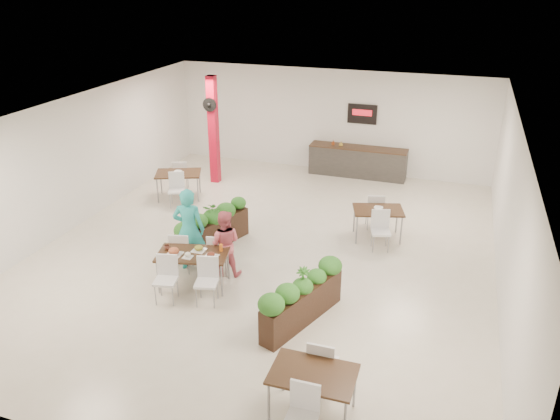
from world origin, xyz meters
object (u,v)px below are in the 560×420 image
object	(u,v)px
main_table	(192,258)
side_table_a	(178,177)
red_column	(213,129)
diner_man	(189,229)
diner_woman	(224,243)
planter_right	(302,298)
side_table_b	(378,214)
planter_left	(213,226)
side_table_c	(313,380)
service_counter	(358,161)

from	to	relation	value
main_table	side_table_a	size ratio (longest dim) A/B	1.12
red_column	diner_man	size ratio (longest dim) A/B	1.74
diner_woman	planter_right	bearing A→B (deg)	137.61
side_table_a	side_table_b	world-z (taller)	same
main_table	diner_man	xyz separation A→B (m)	(-0.39, 0.66, 0.28)
planter_right	diner_woman	bearing A→B (deg)	150.55
main_table	planter_left	xyz separation A→B (m)	(-0.34, 1.69, -0.10)
diner_woman	planter_right	xyz separation A→B (m)	(2.04, -1.15, -0.21)
red_column	planter_left	size ratio (longest dim) A/B	1.55
main_table	planter_left	size ratio (longest dim) A/B	0.90
side_table_c	planter_right	bearing A→B (deg)	109.56
red_column	planter_left	world-z (taller)	red_column
main_table	service_counter	bearing A→B (deg)	76.01
red_column	service_counter	distance (m)	4.56
service_counter	diner_woman	size ratio (longest dim) A/B	2.07
diner_man	red_column	bearing A→B (deg)	-83.87
planter_right	side_table_a	distance (m)	6.81
side_table_a	diner_woman	bearing A→B (deg)	-71.95
diner_woman	planter_left	world-z (taller)	diner_woman
main_table	planter_right	xyz separation A→B (m)	(2.45, -0.49, -0.12)
diner_woman	side_table_b	distance (m)	3.88
diner_man	planter_left	xyz separation A→B (m)	(0.06, 1.04, -0.38)
diner_woman	side_table_c	world-z (taller)	diner_woman
red_column	planter_right	size ratio (longest dim) A/B	1.57
diner_man	side_table_c	distance (m)	4.91
diner_woman	side_table_b	world-z (taller)	diner_woman
side_table_a	main_table	bearing A→B (deg)	-80.66
planter_left	side_table_c	size ratio (longest dim) A/B	1.27
side_table_b	side_table_c	distance (m)	6.02
planter_right	side_table_a	bearing A→B (deg)	137.09
planter_left	planter_right	world-z (taller)	planter_left
planter_left	red_column	bearing A→B (deg)	114.23
planter_left	side_table_b	xyz separation A→B (m)	(3.51, 1.68, 0.09)
service_counter	planter_left	bearing A→B (deg)	-110.76
diner_woman	side_table_b	size ratio (longest dim) A/B	0.87
service_counter	planter_right	distance (m)	8.04
red_column	diner_woman	size ratio (longest dim) A/B	2.21
side_table_a	side_table_b	distance (m)	5.77
red_column	diner_woman	world-z (taller)	red_column
side_table_a	side_table_b	xyz separation A→B (m)	(5.72, -0.77, -0.01)
red_column	side_table_a	distance (m)	1.87
service_counter	planter_left	world-z (taller)	service_counter
side_table_b	planter_left	bearing A→B (deg)	-170.70
planter_right	red_column	bearing A→B (deg)	126.57
planter_right	side_table_b	bearing A→B (deg)	79.34
main_table	side_table_c	bearing A→B (deg)	-39.26
planter_right	side_table_b	world-z (taller)	planter_right
side_table_c	red_column	bearing A→B (deg)	122.28
diner_man	side_table_b	distance (m)	4.49
diner_man	planter_left	world-z (taller)	diner_man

